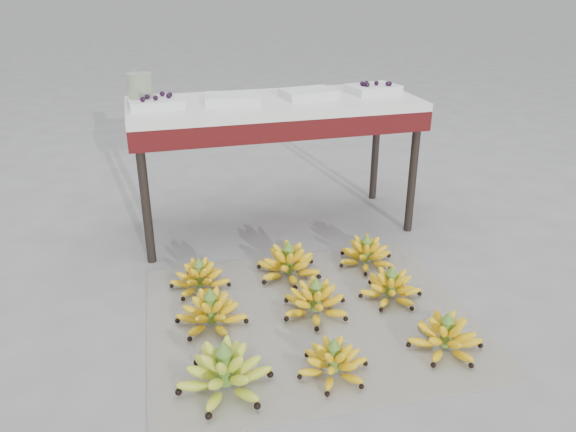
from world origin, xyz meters
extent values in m
plane|color=slate|center=(0.00, 0.00, 0.00)|extent=(60.00, 60.00, 0.00)
cube|color=beige|center=(-0.08, 0.00, 0.00)|extent=(1.29, 1.10, 0.01)
ellipsoid|color=#97B822|center=(-0.46, -0.32, 0.05)|extent=(0.35, 0.35, 0.09)
ellipsoid|color=#97B822|center=(-0.46, -0.32, 0.09)|extent=(0.24, 0.24, 0.07)
ellipsoid|color=#97B822|center=(-0.46, -0.32, 0.13)|extent=(0.16, 0.16, 0.06)
cylinder|color=#517927|center=(-0.46, -0.32, 0.09)|extent=(0.05, 0.05, 0.12)
cone|color=#517927|center=(-0.46, -0.32, 0.17)|extent=(0.06, 0.06, 0.05)
ellipsoid|color=yellow|center=(-0.10, -0.35, 0.04)|extent=(0.30, 0.30, 0.07)
ellipsoid|color=yellow|center=(-0.10, -0.35, 0.07)|extent=(0.21, 0.21, 0.05)
ellipsoid|color=yellow|center=(-0.10, -0.35, 0.10)|extent=(0.14, 0.14, 0.04)
cylinder|color=#517927|center=(-0.10, -0.35, 0.07)|extent=(0.04, 0.04, 0.10)
cone|color=#517927|center=(-0.10, -0.35, 0.13)|extent=(0.05, 0.05, 0.04)
ellipsoid|color=yellow|center=(0.33, -0.32, 0.04)|extent=(0.35, 0.35, 0.08)
ellipsoid|color=yellow|center=(0.33, -0.32, 0.08)|extent=(0.24, 0.24, 0.06)
ellipsoid|color=yellow|center=(0.33, -0.32, 0.11)|extent=(0.16, 0.16, 0.05)
cylinder|color=#517927|center=(0.33, -0.32, 0.08)|extent=(0.04, 0.04, 0.11)
cone|color=#517927|center=(0.33, -0.32, 0.15)|extent=(0.05, 0.05, 0.04)
ellipsoid|color=yellow|center=(-0.46, 0.04, 0.05)|extent=(0.34, 0.34, 0.08)
ellipsoid|color=yellow|center=(-0.46, 0.04, 0.08)|extent=(0.24, 0.24, 0.06)
ellipsoid|color=yellow|center=(-0.46, 0.04, 0.11)|extent=(0.16, 0.16, 0.05)
cylinder|color=#517927|center=(-0.46, 0.04, 0.08)|extent=(0.04, 0.04, 0.11)
cone|color=#517927|center=(-0.46, 0.04, 0.15)|extent=(0.05, 0.05, 0.04)
ellipsoid|color=yellow|center=(-0.05, 0.02, 0.05)|extent=(0.27, 0.27, 0.08)
ellipsoid|color=yellow|center=(-0.05, 0.02, 0.08)|extent=(0.19, 0.19, 0.06)
ellipsoid|color=yellow|center=(-0.05, 0.02, 0.11)|extent=(0.12, 0.12, 0.05)
cylinder|color=#517927|center=(-0.05, 0.02, 0.08)|extent=(0.04, 0.04, 0.11)
cone|color=#517927|center=(-0.05, 0.02, 0.15)|extent=(0.05, 0.05, 0.04)
ellipsoid|color=yellow|center=(0.28, 0.04, 0.04)|extent=(0.31, 0.31, 0.07)
ellipsoid|color=yellow|center=(0.28, 0.04, 0.08)|extent=(0.22, 0.22, 0.06)
ellipsoid|color=yellow|center=(0.28, 0.04, 0.11)|extent=(0.14, 0.14, 0.05)
cylinder|color=#517927|center=(0.28, 0.04, 0.08)|extent=(0.04, 0.04, 0.10)
cone|color=#517927|center=(0.28, 0.04, 0.14)|extent=(0.05, 0.05, 0.04)
ellipsoid|color=yellow|center=(-0.46, 0.32, 0.04)|extent=(0.33, 0.33, 0.07)
ellipsoid|color=yellow|center=(-0.46, 0.32, 0.07)|extent=(0.23, 0.23, 0.05)
ellipsoid|color=yellow|center=(-0.46, 0.32, 0.10)|extent=(0.15, 0.15, 0.05)
cylinder|color=#517927|center=(-0.46, 0.32, 0.07)|extent=(0.04, 0.04, 0.10)
cone|color=#517927|center=(-0.46, 0.32, 0.14)|extent=(0.05, 0.05, 0.04)
ellipsoid|color=yellow|center=(-0.07, 0.33, 0.05)|extent=(0.29, 0.29, 0.08)
ellipsoid|color=yellow|center=(-0.07, 0.33, 0.09)|extent=(0.20, 0.20, 0.06)
ellipsoid|color=yellow|center=(-0.07, 0.33, 0.12)|extent=(0.13, 0.13, 0.05)
cylinder|color=#517927|center=(-0.07, 0.33, 0.09)|extent=(0.05, 0.05, 0.12)
cone|color=#517927|center=(-0.07, 0.33, 0.16)|extent=(0.05, 0.05, 0.04)
ellipsoid|color=yellow|center=(0.30, 0.34, 0.04)|extent=(0.32, 0.32, 0.08)
ellipsoid|color=yellow|center=(0.30, 0.34, 0.08)|extent=(0.23, 0.23, 0.06)
ellipsoid|color=yellow|center=(0.30, 0.34, 0.11)|extent=(0.15, 0.15, 0.05)
cylinder|color=#517927|center=(0.30, 0.34, 0.08)|extent=(0.04, 0.04, 0.10)
cone|color=#517927|center=(0.30, 0.34, 0.14)|extent=(0.05, 0.05, 0.04)
cylinder|color=black|center=(-0.65, 0.64, 0.32)|extent=(0.04, 0.04, 0.64)
cylinder|color=black|center=(0.66, 0.64, 0.32)|extent=(0.04, 0.04, 0.64)
cylinder|color=black|center=(-0.65, 1.11, 0.32)|extent=(0.04, 0.04, 0.64)
cylinder|color=black|center=(0.66, 1.11, 0.32)|extent=(0.04, 0.04, 0.64)
cube|color=#480D0D|center=(0.00, 0.87, 0.59)|extent=(1.40, 0.56, 0.09)
cube|color=silver|center=(0.00, 0.87, 0.65)|extent=(1.40, 0.56, 0.04)
cube|color=silver|center=(-0.56, 0.86, 0.69)|extent=(0.26, 0.19, 0.04)
sphere|color=black|center=(-0.62, 0.81, 0.72)|extent=(0.02, 0.02, 0.02)
sphere|color=black|center=(-0.62, 0.91, 0.72)|extent=(0.02, 0.02, 0.02)
sphere|color=black|center=(-0.56, 0.82, 0.72)|extent=(0.02, 0.02, 0.02)
sphere|color=black|center=(-0.50, 0.85, 0.72)|extent=(0.02, 0.02, 0.02)
sphere|color=black|center=(-0.53, 0.90, 0.72)|extent=(0.02, 0.02, 0.02)
sphere|color=black|center=(-0.60, 0.85, 0.72)|extent=(0.02, 0.02, 0.02)
sphere|color=black|center=(-0.60, 0.87, 0.72)|extent=(0.02, 0.02, 0.02)
sphere|color=black|center=(-0.59, 0.87, 0.72)|extent=(0.02, 0.02, 0.02)
sphere|color=black|center=(-0.49, 0.88, 0.72)|extent=(0.02, 0.02, 0.02)
cube|color=silver|center=(-0.20, 0.85, 0.69)|extent=(0.28, 0.22, 0.04)
cube|color=silver|center=(0.18, 0.87, 0.69)|extent=(0.28, 0.22, 0.04)
cube|color=silver|center=(0.53, 0.90, 0.69)|extent=(0.28, 0.22, 0.04)
sphere|color=black|center=(0.60, 0.85, 0.73)|extent=(0.02, 0.02, 0.02)
sphere|color=black|center=(0.49, 0.90, 0.73)|extent=(0.02, 0.02, 0.02)
sphere|color=black|center=(0.54, 0.88, 0.73)|extent=(0.02, 0.02, 0.02)
sphere|color=black|center=(0.47, 0.87, 0.73)|extent=(0.02, 0.02, 0.02)
sphere|color=black|center=(0.59, 0.86, 0.73)|extent=(0.02, 0.02, 0.02)
sphere|color=black|center=(0.48, 0.86, 0.73)|extent=(0.02, 0.02, 0.02)
sphere|color=black|center=(0.46, 0.89, 0.73)|extent=(0.02, 0.02, 0.02)
cylinder|color=beige|center=(-0.62, 0.91, 0.75)|extent=(0.13, 0.13, 0.15)
camera|label=1|loc=(-0.64, -1.76, 1.26)|focal=35.00mm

